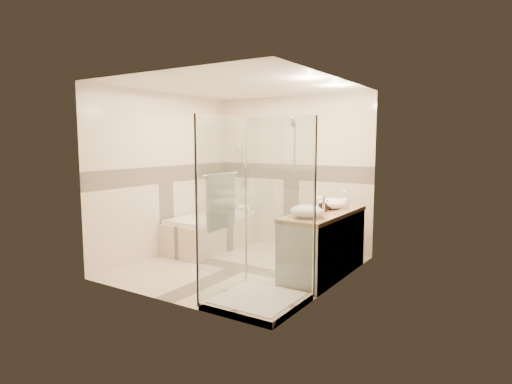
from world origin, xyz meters
The scene contains 12 objects.
room centered at (0.06, 0.01, 1.26)m, with size 2.82×3.02×2.52m.
bathtub centered at (-1.02, 0.65, 0.31)m, with size 0.75×1.70×0.56m.
vanity centered at (1.12, 0.30, 0.43)m, with size 0.58×1.62×0.85m.
shower_enclosure centered at (0.83, -0.97, 0.51)m, with size 0.96×0.93×2.04m.
vessel_sink_near centered at (1.10, 0.60, 0.93)m, with size 0.38×0.38×0.15m, color white.
vessel_sink_far centered at (1.10, -0.20, 0.93)m, with size 0.39×0.39×0.16m, color white.
faucet_near centered at (1.32, 0.60, 1.01)m, with size 0.11×0.03×0.27m.
faucet_far centered at (1.32, -0.20, 1.01)m, with size 0.11×0.03×0.27m.
amenity_bottle_a centered at (1.10, 0.30, 0.93)m, with size 0.08×0.08×0.17m, color black.
amenity_bottle_b centered at (1.10, 0.45, 0.92)m, with size 0.10×0.10×0.13m, color black.
folded_towels centered at (1.10, 0.97, 0.89)m, with size 0.17×0.28×0.09m, color white.
rolled_towel centered at (-0.83, 1.32, 0.61)m, with size 0.10×0.10×0.21m, color white.
Camera 1 is at (3.33, -4.80, 1.77)m, focal length 30.00 mm.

